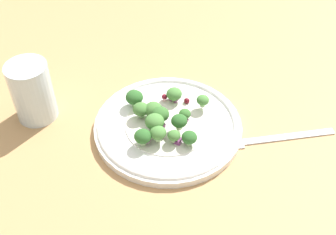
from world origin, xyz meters
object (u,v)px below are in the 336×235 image
(broccoli_floret_0, at_px, (155,122))
(broccoli_floret_1, at_px, (160,115))
(fork, at_px, (270,138))
(water_glass, at_px, (32,92))
(broccoli_floret_2, at_px, (187,139))
(plate, at_px, (168,126))

(broccoli_floret_0, distance_m, broccoli_floret_1, 0.02)
(broccoli_floret_0, xyz_separation_m, fork, (0.16, -0.09, -0.03))
(fork, xyz_separation_m, water_glass, (-0.31, 0.23, 0.05))
(broccoli_floret_0, height_order, fork, broccoli_floret_0)
(broccoli_floret_2, bearing_deg, broccoli_floret_1, 103.40)
(broccoli_floret_0, bearing_deg, plate, 15.89)
(broccoli_floret_0, relative_size, broccoli_floret_2, 1.26)
(water_glass, bearing_deg, broccoli_floret_0, -43.73)
(broccoli_floret_0, bearing_deg, broccoli_floret_2, -56.88)
(plate, distance_m, broccoli_floret_2, 0.06)
(broccoli_floret_2, distance_m, water_glass, 0.26)
(broccoli_floret_1, height_order, fork, broccoli_floret_1)
(fork, bearing_deg, water_glass, 143.29)
(broccoli_floret_1, height_order, broccoli_floret_2, broccoli_floret_1)
(broccoli_floret_0, height_order, broccoli_floret_1, broccoli_floret_0)
(broccoli_floret_0, relative_size, water_glass, 0.30)
(fork, bearing_deg, plate, 144.11)
(plate, relative_size, broccoli_floret_2, 9.88)
(plate, bearing_deg, broccoli_floret_2, -87.04)
(broccoli_floret_0, height_order, water_glass, water_glass)
(water_glass, bearing_deg, broccoli_floret_1, -38.17)
(broccoli_floret_2, height_order, fork, broccoli_floret_2)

